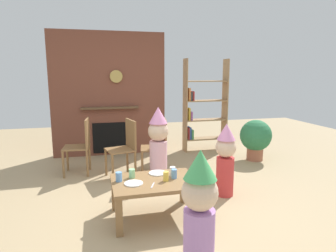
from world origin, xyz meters
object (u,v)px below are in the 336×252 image
coffee_table (155,186)px  child_with_cone_hat (199,211)px  paper_cup_near_left (173,171)px  dining_chair_left (82,143)px  birthday_cake_slice (195,181)px  paper_cup_center (174,174)px  child_in_pink (225,158)px  potted_plant_tall (256,137)px  paper_plate_rear (158,173)px  paper_cup_far_right (132,173)px  dining_chair_right (159,144)px  paper_cup_far_left (119,177)px  paper_plate_front (134,183)px  bookshelf (202,109)px  child_by_the_chairs (158,141)px  paper_cup_near_right (166,176)px  dining_chair_middle (126,145)px

coffee_table → child_with_cone_hat: child_with_cone_hat is taller
paper_cup_near_left → dining_chair_left: bearing=122.9°
child_with_cone_hat → birthday_cake_slice: bearing=-25.2°
paper_cup_center → child_in_pink: bearing=24.8°
birthday_cake_slice → potted_plant_tall: bearing=46.5°
paper_plate_rear → child_with_cone_hat: child_with_cone_hat is taller
coffee_table → dining_chair_left: bearing=115.6°
coffee_table → child_with_cone_hat: bearing=-82.1°
paper_cup_far_right → dining_chair_right: dining_chair_right is taller
paper_cup_near_left → child_in_pink: 0.85m
paper_cup_far_left → child_in_pink: (1.42, 0.31, 0.03)m
coffee_table → potted_plant_tall: size_ratio=1.24×
paper_plate_front → dining_chair_right: 1.56m
paper_cup_center → dining_chair_right: 1.38m
paper_cup_far_right → bookshelf: bearing=54.6°
child_by_the_chairs → coffee_table: bearing=-0.0°
paper_cup_near_right → child_in_pink: child_in_pink is taller
birthday_cake_slice → paper_cup_far_right: bearing=148.3°
child_with_cone_hat → paper_plate_front: bearing=13.4°
paper_cup_near_right → birthday_cake_slice: (0.28, -0.19, -0.01)m
paper_plate_front → dining_chair_left: 1.88m
child_in_pink → child_by_the_chairs: 1.10m
coffee_table → paper_cup_near_left: bearing=21.3°
paper_cup_far_left → paper_plate_front: (0.15, -0.12, -0.05)m
dining_chair_left → dining_chair_middle: (0.66, -0.30, 0.00)m
paper_cup_far_right → child_in_pink: bearing=10.5°
bookshelf → coffee_table: bookshelf is taller
bookshelf → child_by_the_chairs: size_ratio=1.70×
child_by_the_chairs → dining_chair_right: child_by_the_chairs is taller
paper_cup_near_left → child_in_pink: size_ratio=0.11×
paper_cup_far_left → dining_chair_left: dining_chair_left is taller
child_with_cone_hat → child_by_the_chairs: child_by_the_chairs is taller
paper_cup_near_right → paper_cup_center: (0.11, 0.06, -0.00)m
paper_cup_far_right → paper_plate_front: (-0.01, -0.20, -0.04)m
paper_cup_near_left → dining_chair_middle: size_ratio=0.12×
paper_plate_front → dining_chair_left: size_ratio=0.23×
dining_chair_right → potted_plant_tall: 1.95m
paper_cup_center → potted_plant_tall: size_ratio=0.14×
paper_cup_near_left → paper_plate_front: paper_cup_near_left is taller
paper_cup_near_right → child_in_pink: bearing=25.1°
paper_cup_near_right → dining_chair_left: size_ratio=0.12×
paper_plate_front → paper_cup_center: bearing=7.3°
paper_plate_rear → potted_plant_tall: potted_plant_tall is taller
paper_plate_front → child_in_pink: 1.34m
paper_cup_center → dining_chair_left: size_ratio=0.12×
paper_cup_near_left → dining_chair_left: 1.96m
child_by_the_chairs → dining_chair_right: size_ratio=1.24×
child_in_pink → birthday_cake_slice: bearing=24.1°
paper_cup_center → paper_plate_rear: bearing=125.6°
paper_cup_near_left → paper_cup_far_left: size_ratio=1.05×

